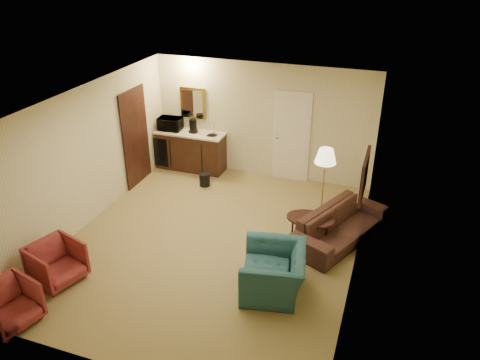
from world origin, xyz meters
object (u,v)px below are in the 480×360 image
object	(u,v)px
rose_chair_near	(56,261)
rose_chair_far	(9,303)
coffee_maker	(193,126)
waste_bin	(205,180)
wetbar_cabinet	(191,151)
coffee_table	(309,229)
sofa	(341,221)
microwave	(170,122)
floor_lamp	(323,186)
teal_armchair	(274,265)

from	to	relation	value
rose_chair_near	rose_chair_far	world-z (taller)	rose_chair_near
rose_chair_far	coffee_maker	bearing A→B (deg)	11.63
waste_bin	wetbar_cabinet	bearing A→B (deg)	132.08
rose_chair_near	coffee_table	distance (m)	4.28
wetbar_cabinet	sofa	distance (m)	4.24
waste_bin	microwave	world-z (taller)	microwave
sofa	floor_lamp	size ratio (longest dim) A/B	1.37
wetbar_cabinet	teal_armchair	bearing A→B (deg)	-50.00
floor_lamp	waste_bin	world-z (taller)	floor_lamp
floor_lamp	microwave	distance (m)	4.09
sofa	floor_lamp	bearing A→B (deg)	62.59
rose_chair_far	coffee_table	xyz separation A→B (m)	(3.54, 3.41, -0.11)
wetbar_cabinet	sofa	xyz separation A→B (m)	(3.80, -1.89, -0.06)
coffee_table	waste_bin	xyz separation A→B (m)	(-2.64, 1.39, -0.10)
sofa	waste_bin	size ratio (longest dim) A/B	7.12
wetbar_cabinet	rose_chair_far	distance (m)	5.53
wetbar_cabinet	coffee_maker	size ratio (longest dim) A/B	5.12
teal_armchair	coffee_maker	size ratio (longest dim) A/B	3.38
rose_chair_near	coffee_table	size ratio (longest dim) A/B	0.87
rose_chair_far	waste_bin	size ratio (longest dim) A/B	2.45
wetbar_cabinet	coffee_table	bearing A→B (deg)	-32.69
teal_armchair	rose_chair_far	world-z (taller)	teal_armchair
wetbar_cabinet	coffee_maker	world-z (taller)	coffee_maker
sofa	microwave	world-z (taller)	microwave
sofa	rose_chair_near	xyz separation A→B (m)	(-4.05, -2.62, -0.03)
rose_chair_far	floor_lamp	distance (m)	5.55
floor_lamp	waste_bin	bearing A→B (deg)	167.47
sofa	coffee_maker	xyz separation A→B (m)	(-3.72, 1.91, 0.68)
rose_chair_near	microwave	bearing A→B (deg)	20.24
waste_bin	rose_chair_near	bearing A→B (deg)	-103.35
floor_lamp	coffee_maker	size ratio (longest dim) A/B	4.71
teal_armchair	coffee_maker	world-z (taller)	coffee_maker
rose_chair_near	coffee_maker	size ratio (longest dim) A/B	2.30
wetbar_cabinet	teal_armchair	distance (m)	4.73
wetbar_cabinet	rose_chair_far	world-z (taller)	wetbar_cabinet
wetbar_cabinet	rose_chair_near	world-z (taller)	wetbar_cabinet
waste_bin	coffee_maker	bearing A→B (deg)	127.63
wetbar_cabinet	waste_bin	xyz separation A→B (m)	(0.65, -0.72, -0.32)
wetbar_cabinet	teal_armchair	size ratio (longest dim) A/B	1.52
rose_chair_far	wetbar_cabinet	bearing A→B (deg)	12.42
waste_bin	coffee_maker	world-z (taller)	coffee_maker
sofa	coffee_table	bearing A→B (deg)	137.70
rose_chair_near	waste_bin	xyz separation A→B (m)	(0.90, 3.79, -0.22)
rose_chair_near	coffee_table	xyz separation A→B (m)	(3.54, 2.40, -0.12)
sofa	rose_chair_near	size ratio (longest dim) A/B	2.80
rose_chair_far	microwave	world-z (taller)	microwave
sofa	waste_bin	distance (m)	3.37
floor_lamp	rose_chair_near	bearing A→B (deg)	-138.42
rose_chair_near	wetbar_cabinet	bearing A→B (deg)	13.90
rose_chair_near	coffee_maker	xyz separation A→B (m)	(0.33, 4.54, 0.71)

